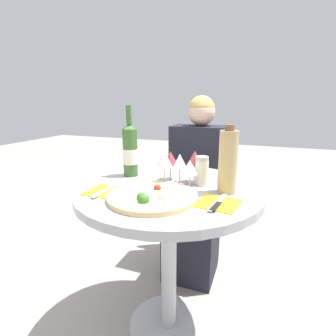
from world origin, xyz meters
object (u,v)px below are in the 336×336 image
Objects in this scene: seated_diner at (196,197)px; pizza_large at (152,196)px; dining_table at (169,219)px; chair_behind_diner at (201,200)px; tall_carafe at (228,162)px; wine_bottle at (130,150)px.

seated_diner is 3.31× the size of pizza_large.
dining_table is 0.91× the size of chair_behind_diner.
dining_table is at bearing -176.40° from tall_carafe.
dining_table is 0.70× the size of seated_diner.
chair_behind_diner reaches higher than dining_table.
wine_bottle is (-0.25, 0.11, 0.29)m from dining_table.
tall_carafe is at bearing 3.60° from dining_table.
pizza_large is 0.38m from wine_bottle.
chair_behind_diner is 0.86m from tall_carafe.
chair_behind_diner is at bearing -90.00° from seated_diner.
pizza_large is (-0.00, -0.86, 0.33)m from chair_behind_diner.
seated_diner reaches higher than dining_table.
wine_bottle is at bearing 131.30° from pizza_large.
seated_diner is at bearing 62.26° from wine_bottle.
seated_diner is (-0.01, 0.56, -0.10)m from dining_table.
seated_diner reaches higher than wine_bottle.
wine_bottle is 1.24× the size of tall_carafe.
pizza_large is (-0.00, -0.72, 0.26)m from seated_diner.
chair_behind_diner is at bearing 110.70° from tall_carafe.
dining_table is 0.39m from wine_bottle.
dining_table is 0.57m from seated_diner.
seated_diner is 0.71m from tall_carafe.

